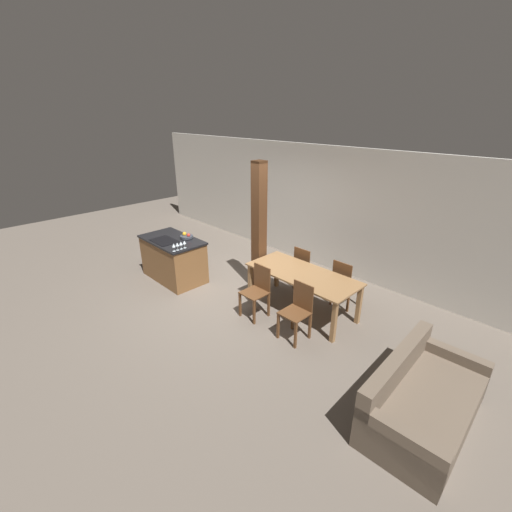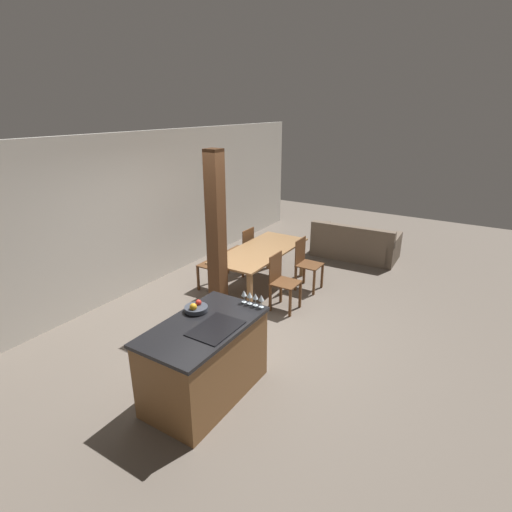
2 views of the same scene
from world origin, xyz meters
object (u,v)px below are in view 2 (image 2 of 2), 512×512
Objects in this scene: wine_glass_near at (261,298)px; dining_chair_far_left at (215,264)px; dining_chair_far_right at (243,250)px; fruit_bowl at (196,308)px; wine_glass_end at (244,294)px; wine_glass_far at (250,295)px; dining_chair_near_left at (282,280)px; timber_post at (216,238)px; dining_table at (261,255)px; wine_glass_middle at (255,297)px; kitchen_island at (205,360)px; dining_chair_near_right at (306,263)px; couch at (355,245)px.

dining_chair_far_left is (1.63, 1.93, -0.54)m from wine_glass_near.
dining_chair_far_right is (0.90, 0.00, 0.00)m from dining_chair_far_left.
dining_chair_far_right is at bearing 37.30° from wine_glass_near.
wine_glass_end is (0.46, -0.35, 0.08)m from fruit_bowl.
dining_chair_far_right is (2.53, 1.93, -0.54)m from wine_glass_near.
wine_glass_far and wine_glass_end have the same top height.
fruit_bowl is at bearing 137.01° from wine_glass_far.
dining_chair_near_left is at bearing 90.00° from dining_chair_far_left.
wine_glass_far is 1.52m from timber_post.
timber_post is at bearing 55.05° from wine_glass_near.
timber_post is (-1.15, 0.07, 0.62)m from dining_table.
dining_chair_far_left is at bearing 47.35° from wine_glass_far.
wine_glass_middle is 0.08× the size of dining_table.
wine_glass_far is at bearing -152.02° from dining_table.
wine_glass_middle is 1.79m from dining_chair_near_left.
dining_chair_far_left is at bearing 40.42° from timber_post.
wine_glass_end reaches higher than dining_chair_far_right.
wine_glass_near is 0.24m from wine_glass_end.
wine_glass_middle is at bearing 36.15° from dining_chair_far_right.
dining_chair_far_right is at bearing 55.90° from dining_table.
kitchen_island is 0.71× the size of dining_table.
wine_glass_far is 0.17× the size of dining_chair_far_left.
timber_post is at bearing 40.42° from dining_chair_far_left.
dining_chair_near_left is at bearing 180.00° from dining_chair_near_right.
dining_chair_near_left is (1.63, 0.60, -0.54)m from wine_glass_near.
timber_post is (1.57, 0.99, 0.82)m from kitchen_island.
dining_table is at bearing 55.90° from dining_chair_far_right.
wine_glass_far is at bearing 90.00° from wine_glass_near.
dining_table is at bearing 124.10° from dining_chair_near_right.
timber_post is (-0.70, 0.73, 0.78)m from dining_chair_near_left.
dining_table is at bearing 55.90° from dining_chair_near_left.
dining_chair_near_right is 1.33m from dining_chair_far_right.
wine_glass_end is 1.46m from timber_post.
wine_glass_end reaches higher than dining_chair_near_left.
dining_chair_far_right is (2.99, 1.34, -0.46)m from fruit_bowl.
wine_glass_far is 3.13m from dining_chair_far_right.
wine_glass_middle reaches higher than kitchen_island.
wine_glass_near is 0.16m from wine_glass_far.
wine_glass_end is (0.00, 0.08, 0.00)m from wine_glass_far.
dining_chair_far_left reaches higher than dining_table.
timber_post reaches higher than couch.
wine_glass_end is at bearing -8.91° from kitchen_island.
wine_glass_far is (0.00, 0.08, 0.00)m from wine_glass_middle.
wine_glass_end is at bearing 33.75° from dining_chair_far_right.
wine_glass_far is 2.38m from dining_table.
wine_glass_middle is at bearing -126.62° from timber_post.
dining_chair_far_right is at bearing 26.62° from kitchen_island.
fruit_bowl reaches higher than kitchen_island.
dining_table is 2.18× the size of dining_chair_near_left.
dining_chair_far_right is (0.00, 1.33, 0.00)m from dining_chair_near_right.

